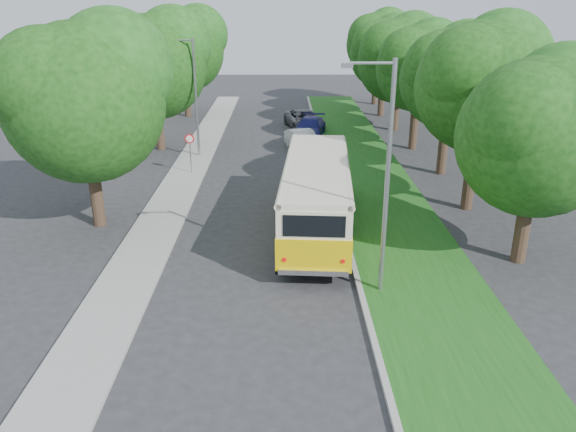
{
  "coord_description": "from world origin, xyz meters",
  "views": [
    {
      "loc": [
        0.87,
        -19.96,
        9.62
      ],
      "look_at": [
        1.09,
        1.15,
        1.5
      ],
      "focal_mm": 35.0,
      "sensor_mm": 36.0,
      "label": 1
    }
  ],
  "objects_px": {
    "lamppost_far": "(194,94)",
    "car_silver": "(313,160)",
    "lamppost_near": "(385,174)",
    "car_blue": "(310,128)",
    "car_white": "(303,141)",
    "car_grey": "(305,120)",
    "vintage_bus": "(316,197)"
  },
  "relations": [
    {
      "from": "vintage_bus",
      "to": "car_grey",
      "type": "height_order",
      "value": "vintage_bus"
    },
    {
      "from": "lamppost_far",
      "to": "car_grey",
      "type": "height_order",
      "value": "lamppost_far"
    },
    {
      "from": "lamppost_near",
      "to": "car_silver",
      "type": "height_order",
      "value": "lamppost_near"
    },
    {
      "from": "car_silver",
      "to": "car_white",
      "type": "relative_size",
      "value": 0.83
    },
    {
      "from": "vintage_bus",
      "to": "car_silver",
      "type": "relative_size",
      "value": 3.05
    },
    {
      "from": "car_white",
      "to": "car_grey",
      "type": "relative_size",
      "value": 0.82
    },
    {
      "from": "lamppost_near",
      "to": "car_blue",
      "type": "relative_size",
      "value": 1.62
    },
    {
      "from": "lamppost_far",
      "to": "car_silver",
      "type": "bearing_deg",
      "value": -22.9
    },
    {
      "from": "lamppost_far",
      "to": "lamppost_near",
      "type": "bearing_deg",
      "value": -64.29
    },
    {
      "from": "vintage_bus",
      "to": "car_blue",
      "type": "xyz_separation_m",
      "value": [
        0.6,
        18.55,
        -0.9
      ]
    },
    {
      "from": "car_white",
      "to": "lamppost_near",
      "type": "bearing_deg",
      "value": -100.51
    },
    {
      "from": "vintage_bus",
      "to": "car_grey",
      "type": "xyz_separation_m",
      "value": [
        0.32,
        21.54,
        -0.89
      ]
    },
    {
      "from": "lamppost_near",
      "to": "vintage_bus",
      "type": "height_order",
      "value": "lamppost_near"
    },
    {
      "from": "lamppost_far",
      "to": "vintage_bus",
      "type": "relative_size",
      "value": 0.69
    },
    {
      "from": "lamppost_far",
      "to": "car_grey",
      "type": "bearing_deg",
      "value": 49.54
    },
    {
      "from": "vintage_bus",
      "to": "car_silver",
      "type": "bearing_deg",
      "value": 92.14
    },
    {
      "from": "car_silver",
      "to": "car_grey",
      "type": "height_order",
      "value": "car_grey"
    },
    {
      "from": "car_white",
      "to": "car_blue",
      "type": "distance_m",
      "value": 4.33
    },
    {
      "from": "vintage_bus",
      "to": "car_white",
      "type": "relative_size",
      "value": 2.53
    },
    {
      "from": "car_silver",
      "to": "car_blue",
      "type": "relative_size",
      "value": 0.72
    },
    {
      "from": "car_silver",
      "to": "car_grey",
      "type": "xyz_separation_m",
      "value": [
        -0.04,
        11.77,
        0.12
      ]
    },
    {
      "from": "lamppost_far",
      "to": "car_grey",
      "type": "xyz_separation_m",
      "value": [
        7.37,
        8.64,
        -3.39
      ]
    },
    {
      "from": "lamppost_far",
      "to": "car_blue",
      "type": "height_order",
      "value": "lamppost_far"
    },
    {
      "from": "lamppost_near",
      "to": "vintage_bus",
      "type": "xyz_separation_m",
      "value": [
        -1.86,
        5.6,
        -2.75
      ]
    },
    {
      "from": "car_white",
      "to": "car_grey",
      "type": "distance_m",
      "value": 7.27
    },
    {
      "from": "lamppost_far",
      "to": "car_white",
      "type": "relative_size",
      "value": 1.74
    },
    {
      "from": "lamppost_near",
      "to": "car_white",
      "type": "height_order",
      "value": "lamppost_near"
    },
    {
      "from": "lamppost_far",
      "to": "car_silver",
      "type": "relative_size",
      "value": 2.1
    },
    {
      "from": "lamppost_near",
      "to": "car_white",
      "type": "xyz_separation_m",
      "value": [
        -1.92,
        19.88,
        -3.66
      ]
    },
    {
      "from": "lamppost_far",
      "to": "car_grey",
      "type": "relative_size",
      "value": 1.43
    },
    {
      "from": "vintage_bus",
      "to": "car_silver",
      "type": "distance_m",
      "value": 9.83
    },
    {
      "from": "vintage_bus",
      "to": "car_blue",
      "type": "height_order",
      "value": "vintage_bus"
    }
  ]
}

